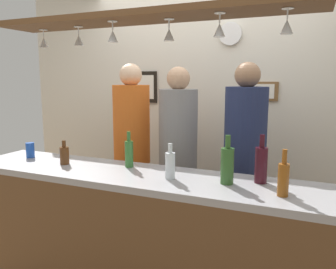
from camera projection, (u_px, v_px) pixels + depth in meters
name	position (u px, v px, depth m)	size (l,w,h in m)	color
back_wall	(206.00, 109.00, 3.52)	(4.40, 0.06, 2.60)	silver
bar_counter	(131.00, 227.00, 2.18)	(2.70, 0.55, 0.97)	#99999E
overhead_glass_rack	(143.00, 17.00, 2.14)	(2.20, 0.36, 0.04)	brown
hanging_wineglass_far_left	(44.00, 42.00, 2.56)	(0.07, 0.07, 0.13)	silver
hanging_wineglass_left	(79.00, 40.00, 2.41)	(0.07, 0.07, 0.13)	silver
hanging_wineglass_center_left	(113.00, 36.00, 2.19)	(0.07, 0.07, 0.13)	silver
hanging_wineglass_center	(169.00, 34.00, 2.10)	(0.07, 0.07, 0.13)	silver
hanging_wineglass_center_right	(219.00, 29.00, 1.91)	(0.07, 0.07, 0.13)	silver
hanging_wineglass_right	(287.00, 26.00, 1.79)	(0.07, 0.07, 0.13)	silver
person_left_orange_shirt	(132.00, 138.00, 3.15)	(0.34, 0.34, 1.75)	#2D334C
person_middle_grey_shirt	(178.00, 145.00, 2.98)	(0.34, 0.34, 1.71)	#2D334C
person_right_navy_shirt	(245.00, 148.00, 2.74)	(0.34, 0.34, 1.74)	#2D334C
bottle_beer_green_import	(129.00, 153.00, 2.43)	(0.06, 0.06, 0.26)	#336B2D
bottle_wine_dark_red	(261.00, 164.00, 2.05)	(0.08, 0.08, 0.30)	#380F19
bottle_beer_brown_stubby	(64.00, 155.00, 2.51)	(0.07, 0.07, 0.18)	#512D14
bottle_champagne_green	(227.00, 165.00, 2.04)	(0.08, 0.08, 0.30)	#2D5623
bottle_soda_clear	(170.00, 165.00, 2.14)	(0.06, 0.06, 0.23)	silver
bottle_beer_amber_tall	(283.00, 178.00, 1.82)	(0.06, 0.06, 0.26)	brown
drink_can	(30.00, 150.00, 2.73)	(0.07, 0.07, 0.12)	#1E4CB2
picture_frame_caricature	(146.00, 87.00, 3.71)	(0.26, 0.02, 0.34)	black
picture_frame_lower_pair	(262.00, 91.00, 3.23)	(0.30, 0.02, 0.18)	brown
wall_clock	(230.00, 34.00, 3.26)	(0.22, 0.22, 0.03)	white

